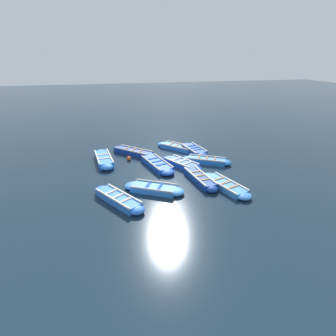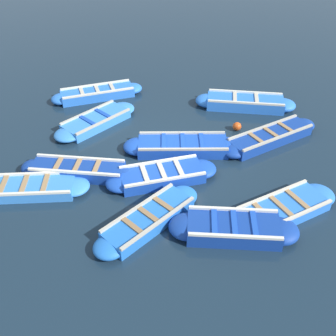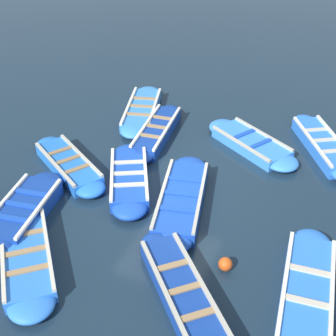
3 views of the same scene
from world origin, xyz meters
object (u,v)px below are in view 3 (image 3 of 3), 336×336
boat_inner_gap (69,165)px  buoy_orange_near (225,264)px  boat_mid_row (157,132)px  boat_tucked (27,257)px  boat_bow_out (23,212)px  boat_centre (181,200)px  boat_drifting (142,110)px  boat_outer_right (184,295)px  boat_alongside (306,293)px  boat_near_quay (323,145)px  boat_stern_in (129,179)px  boat_end_of_row (251,144)px

boat_inner_gap → buoy_orange_near: 5.46m
boat_mid_row → boat_inner_gap: (1.46, 2.63, -0.01)m
boat_tucked → buoy_orange_near: bearing=-158.5°
boat_tucked → buoy_orange_near: boat_tucked is taller
boat_bow_out → buoy_orange_near: 5.01m
boat_inner_gap → boat_centre: bearing=177.5°
boat_drifting → boat_outer_right: (-4.33, 6.67, 0.03)m
boat_bow_out → boat_alongside: size_ratio=0.87×
boat_centre → boat_near_quay: 4.98m
boat_drifting → boat_bow_out: 5.94m
boat_bow_out → boat_tucked: bearing=131.1°
boat_mid_row → boat_outer_right: size_ratio=1.09×
boat_centre → boat_drifting: size_ratio=1.07×
boat_inner_gap → boat_bow_out: bearing=94.6°
boat_outer_right → boat_stern_in: 4.16m
boat_mid_row → boat_centre: same height
boat_alongside → boat_stern_in: size_ratio=1.15×
boat_alongside → buoy_orange_near: bearing=-4.1°
boat_near_quay → boat_end_of_row: bearing=20.6°
boat_outer_right → boat_alongside: size_ratio=0.85×
boat_tucked → boat_outer_right: (-3.52, -0.41, 0.03)m
boat_tucked → boat_near_quay: size_ratio=0.95×
boat_outer_right → boat_centre: bearing=-66.0°
boat_end_of_row → boat_bow_out: (4.14, 5.39, 0.05)m
boat_near_quay → boat_stern_in: 5.87m
boat_inner_gap → boat_near_quay: (-6.28, -3.96, 0.01)m
boat_outer_right → boat_end_of_row: bearing=-86.4°
boat_tucked → boat_stern_in: size_ratio=0.99×
boat_mid_row → boat_bow_out: (1.29, 4.80, 0.02)m
boat_outer_right → boat_bow_out: bearing=-9.2°
boat_mid_row → boat_drifting: size_ratio=0.96×
buoy_orange_near → boat_near_quay: bearing=-101.1°
buoy_orange_near → boat_outer_right: bearing=67.9°
boat_centre → boat_end_of_row: bearing=-104.0°
boat_stern_in → boat_alongside: bearing=158.5°
boat_drifting → boat_stern_in: boat_stern_in is taller
boat_mid_row → boat_outer_right: bearing=120.3°
boat_tucked → boat_outer_right: bearing=-173.4°
boat_stern_in → buoy_orange_near: bearing=150.8°
boat_mid_row → boat_inner_gap: bearing=61.0°
boat_mid_row → boat_inner_gap: boat_mid_row is taller
boat_mid_row → boat_drifting: 1.58m
buoy_orange_near → boat_drifting: bearing=-48.9°
boat_end_of_row → buoy_orange_near: 5.03m
boat_stern_in → buoy_orange_near: size_ratio=11.07×
boat_drifting → buoy_orange_near: size_ratio=12.30×
boat_drifting → boat_stern_in: (-1.48, 3.64, 0.02)m
boat_drifting → boat_bow_out: size_ratio=1.10×
boat_bow_out → boat_inner_gap: bearing=-85.4°
boat_outer_right → boat_alongside: 2.43m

